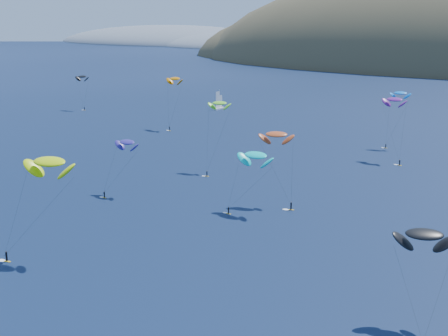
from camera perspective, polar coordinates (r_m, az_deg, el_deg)
headland at (r=965.25m, az=-3.47°, el=11.13°), size 460.00×250.00×60.00m
sailboat at (r=313.68m, az=-0.48°, el=5.55°), size 8.32×7.17×10.22m
kitesurfer_1 at (r=261.15m, az=-4.53°, el=8.14°), size 9.09×9.67×23.13m
kitesurfer_2 at (r=126.53m, az=-15.69°, el=0.55°), size 12.31×11.35×22.46m
kitesurfer_3 at (r=191.13m, az=-0.42°, el=5.94°), size 7.48×12.69×22.64m
kitesurfer_4 at (r=232.48m, az=15.84°, el=6.61°), size 7.47×7.36×21.51m
kitesurfer_5 at (r=151.12m, az=2.90°, el=1.18°), size 10.11×8.60×16.80m
kitesurfer_6 at (r=211.87m, az=15.34°, el=6.06°), size 10.15×10.62×22.29m
kitesurfer_7 at (r=102.30m, az=17.86°, el=-5.80°), size 9.92×13.08×16.87m
kitesurfer_9 at (r=157.68m, az=4.83°, el=3.07°), size 11.78×7.89×20.22m
kitesurfer_10 at (r=168.27m, az=-8.87°, el=2.34°), size 7.95×9.52×16.20m
kitesurfer_12 at (r=319.38m, az=-12.85°, el=8.15°), size 7.78×4.27×18.51m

